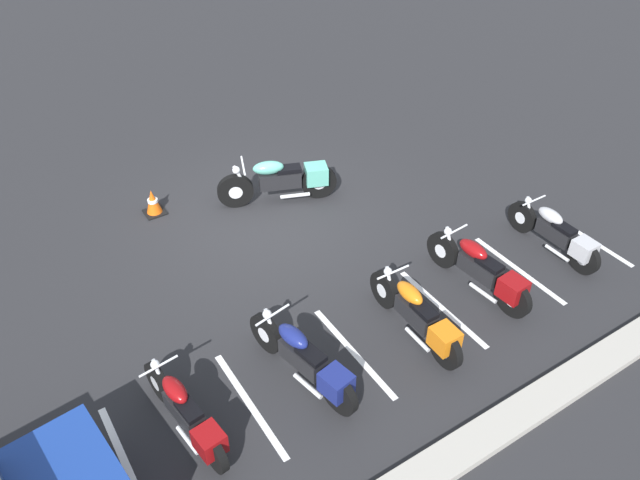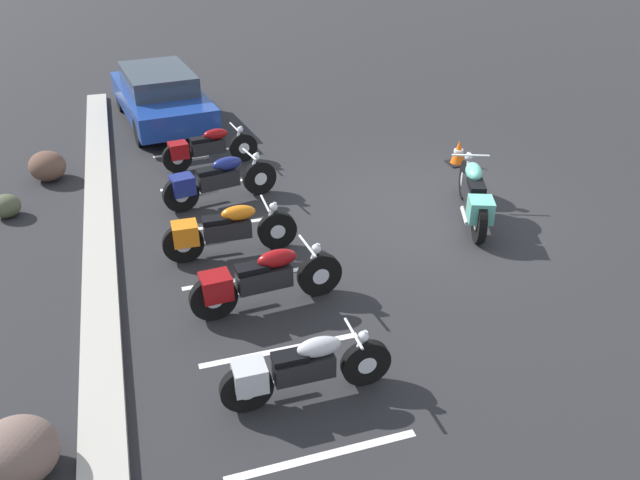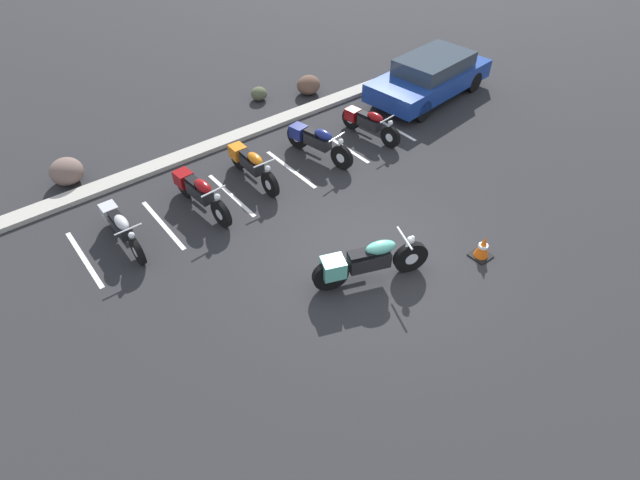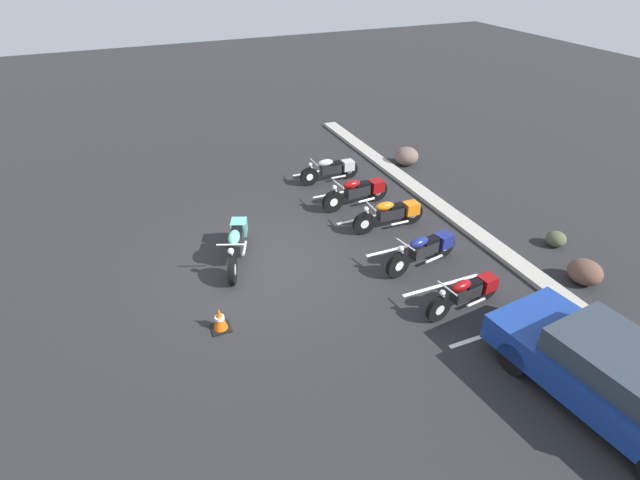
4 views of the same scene
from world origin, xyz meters
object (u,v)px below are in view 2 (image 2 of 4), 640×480
(parked_bike_3, at_px, (215,181))
(landscape_rock_1, at_px, (17,452))
(landscape_rock_0, at_px, (6,206))
(parked_bike_1, at_px, (260,280))
(parked_bike_2, at_px, (224,231))
(landscape_rock_2, at_px, (47,166))
(parked_bike_4, at_px, (205,148))
(traffic_cone, at_px, (458,153))
(motorcycle_teal_featured, at_px, (474,195))
(parked_bike_0, at_px, (299,369))
(car_blue, at_px, (161,95))

(parked_bike_3, xyz_separation_m, landscape_rock_1, (-5.57, 2.88, -0.14))
(landscape_rock_0, bearing_deg, parked_bike_1, -137.62)
(landscape_rock_0, bearing_deg, parked_bike_2, -125.80)
(parked_bike_3, bearing_deg, parked_bike_1, -99.77)
(landscape_rock_2, bearing_deg, landscape_rock_0, 157.22)
(parked_bike_4, relative_size, traffic_cone, 3.82)
(landscape_rock_1, bearing_deg, traffic_cone, -53.96)
(parked_bike_1, xyz_separation_m, traffic_cone, (3.81, -5.16, -0.22))
(motorcycle_teal_featured, xyz_separation_m, parked_bike_0, (-3.30, 4.11, -0.08))
(parked_bike_0, relative_size, landscape_rock_1, 2.46)
(landscape_rock_2, bearing_deg, parked_bike_0, -157.21)
(motorcycle_teal_featured, height_order, parked_bike_1, motorcycle_teal_featured)
(parked_bike_1, xyz_separation_m, landscape_rock_0, (4.09, 3.73, -0.26))
(landscape_rock_0, bearing_deg, car_blue, -35.97)
(parked_bike_3, height_order, landscape_rock_2, parked_bike_3)
(parked_bike_1, height_order, landscape_rock_2, parked_bike_1)
(parked_bike_0, relative_size, landscape_rock_2, 2.54)
(motorcycle_teal_featured, relative_size, parked_bike_1, 1.04)
(landscape_rock_1, bearing_deg, parked_bike_3, -27.40)
(parked_bike_1, height_order, parked_bike_3, parked_bike_1)
(car_blue, bearing_deg, parked_bike_0, -3.14)
(parked_bike_0, distance_m, landscape_rock_0, 7.05)
(parked_bike_3, xyz_separation_m, landscape_rock_2, (2.09, 3.05, -0.17))
(parked_bike_3, distance_m, landscape_rock_1, 6.27)
(car_blue, distance_m, landscape_rock_2, 3.84)
(parked_bike_1, height_order, parked_bike_2, parked_bike_1)
(landscape_rock_0, relative_size, landscape_rock_1, 0.62)
(parked_bike_2, relative_size, landscape_rock_2, 2.68)
(parked_bike_4, height_order, landscape_rock_0, parked_bike_4)
(parked_bike_0, bearing_deg, parked_bike_3, 91.01)
(parked_bike_3, bearing_deg, landscape_rock_2, 134.78)
(parked_bike_1, bearing_deg, motorcycle_teal_featured, 14.48)
(car_blue, height_order, landscape_rock_0, car_blue)
(parked_bike_2, distance_m, traffic_cone, 5.84)
(parked_bike_3, xyz_separation_m, car_blue, (4.95, 0.52, 0.22))
(parked_bike_2, distance_m, landscape_rock_1, 4.55)
(landscape_rock_1, bearing_deg, parked_bike_4, -22.04)
(motorcycle_teal_featured, distance_m, landscape_rock_0, 8.31)
(parked_bike_0, height_order, car_blue, car_blue)
(parked_bike_1, bearing_deg, traffic_cone, 31.93)
(landscape_rock_0, relative_size, traffic_cone, 0.97)
(parked_bike_2, xyz_separation_m, landscape_rock_2, (4.01, 2.87, -0.16))
(car_blue, bearing_deg, landscape_rock_2, -47.98)
(motorcycle_teal_featured, xyz_separation_m, parked_bike_2, (0.14, 4.37, -0.05))
(parked_bike_2, relative_size, landscape_rock_0, 4.18)
(motorcycle_teal_featured, bearing_deg, parked_bike_1, 130.26)
(parked_bike_3, height_order, parked_bike_4, parked_bike_3)
(car_blue, relative_size, landscape_rock_1, 5.39)
(parked_bike_3, relative_size, landscape_rock_1, 2.64)
(parked_bike_2, bearing_deg, parked_bike_3, 85.63)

